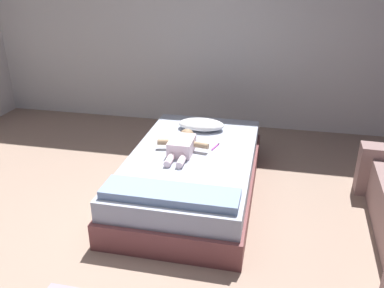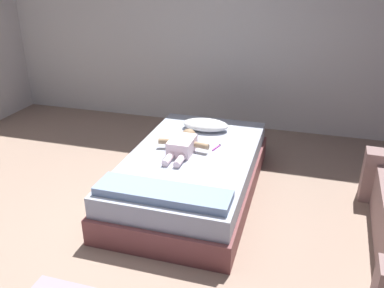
{
  "view_description": "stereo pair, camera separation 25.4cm",
  "coord_description": "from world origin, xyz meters",
  "px_view_note": "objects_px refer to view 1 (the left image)",
  "views": [
    {
      "loc": [
        1.01,
        -2.29,
        2.06
      ],
      "look_at": [
        0.29,
        1.05,
        0.52
      ],
      "focal_mm": 37.41,
      "sensor_mm": 36.0,
      "label": 1
    },
    {
      "loc": [
        1.26,
        -2.23,
        2.06
      ],
      "look_at": [
        0.29,
        1.05,
        0.52
      ],
      "focal_mm": 37.41,
      "sensor_mm": 36.0,
      "label": 2
    }
  ],
  "objects_px": {
    "bed": "(192,174)",
    "pillow": "(201,124)",
    "toothbrush": "(216,146)",
    "baby": "(182,145)"
  },
  "relations": [
    {
      "from": "bed",
      "to": "pillow",
      "type": "relative_size",
      "value": 4.18
    },
    {
      "from": "pillow",
      "to": "baby",
      "type": "height_order",
      "value": "baby"
    },
    {
      "from": "bed",
      "to": "baby",
      "type": "xyz_separation_m",
      "value": [
        -0.1,
        0.03,
        0.28
      ]
    },
    {
      "from": "bed",
      "to": "toothbrush",
      "type": "height_order",
      "value": "toothbrush"
    },
    {
      "from": "baby",
      "to": "bed",
      "type": "bearing_deg",
      "value": -18.58
    },
    {
      "from": "toothbrush",
      "to": "baby",
      "type": "bearing_deg",
      "value": -151.94
    },
    {
      "from": "pillow",
      "to": "toothbrush",
      "type": "height_order",
      "value": "pillow"
    },
    {
      "from": "bed",
      "to": "pillow",
      "type": "bearing_deg",
      "value": 92.83
    },
    {
      "from": "bed",
      "to": "pillow",
      "type": "xyz_separation_m",
      "value": [
        -0.03,
        0.62,
        0.27
      ]
    },
    {
      "from": "pillow",
      "to": "baby",
      "type": "distance_m",
      "value": 0.59
    }
  ]
}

